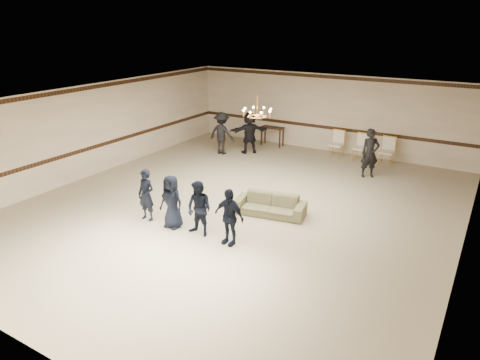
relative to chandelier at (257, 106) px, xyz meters
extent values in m
cube|color=tan|center=(0.00, -1.00, -2.88)|extent=(12.00, 14.00, 0.01)
cube|color=#31221B|center=(0.00, -1.00, 0.33)|extent=(12.00, 14.00, 0.01)
cube|color=beige|center=(0.00, 6.00, -1.27)|extent=(12.00, 0.01, 3.20)
cube|color=beige|center=(0.00, -8.00, -1.27)|extent=(12.00, 0.01, 3.20)
cube|color=beige|center=(-6.00, -1.00, -1.27)|extent=(0.01, 14.00, 3.20)
cube|color=beige|center=(6.00, -1.00, -1.27)|extent=(0.01, 14.00, 3.20)
cube|color=#392211|center=(0.00, 5.99, -1.88)|extent=(12.00, 0.02, 0.14)
cube|color=#392211|center=(0.00, 5.99, 0.21)|extent=(12.00, 0.02, 0.14)
imported|color=black|center=(-1.75, -3.11, -2.14)|extent=(0.54, 0.36, 1.47)
imported|color=black|center=(-0.85, -3.11, -2.14)|extent=(0.73, 0.49, 1.47)
imported|color=black|center=(0.05, -3.11, -2.14)|extent=(0.74, 0.59, 1.47)
imported|color=black|center=(0.95, -3.11, -2.14)|extent=(0.89, 0.43, 1.47)
imported|color=#696946|center=(1.03, -1.03, -2.58)|extent=(2.13, 1.14, 0.59)
imported|color=black|center=(-3.45, 3.30, -2.00)|extent=(1.13, 0.66, 1.74)
imported|color=black|center=(-2.55, 4.00, -2.00)|extent=(1.53, 1.48, 1.74)
imported|color=black|center=(2.55, 3.60, -2.00)|extent=(0.76, 0.70, 1.74)
cube|color=black|center=(-2.24, 5.49, -2.45)|extent=(1.02, 0.46, 0.85)
camera|label=1|loc=(6.22, -11.32, 2.43)|focal=32.77mm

